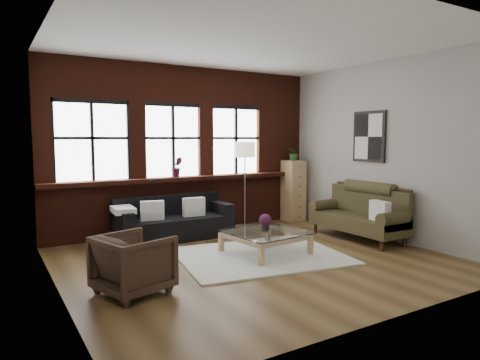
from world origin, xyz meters
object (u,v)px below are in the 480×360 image
drawer_chest (293,191)px  floor_lamp (245,182)px  dark_sofa (174,218)px  armchair (134,264)px  vintage_settee (358,212)px  coffee_table (265,243)px  vase (265,227)px

drawer_chest → floor_lamp: bearing=-171.9°
dark_sofa → armchair: size_ratio=2.67×
vintage_settee → armchair: bearing=-172.3°
armchair → coffee_table: armchair is taller
drawer_chest → vase: bearing=-136.8°
dark_sofa → floor_lamp: bearing=2.2°
dark_sofa → vase: dark_sofa is taller
coffee_table → armchair: bearing=-165.1°
vintage_settee → coffee_table: 2.02m
dark_sofa → vintage_settee: (2.82, -1.76, 0.12)m
dark_sofa → vase: 1.91m
dark_sofa → vase: (0.82, -1.73, 0.05)m
vase → vintage_settee: bearing=-1.0°
vase → drawer_chest: bearing=43.2°
dark_sofa → floor_lamp: size_ratio=1.10×
dark_sofa → vintage_settee: 3.32m
dark_sofa → drawer_chest: drawer_chest is taller
vintage_settee → vase: 2.00m
armchair → floor_lamp: size_ratio=0.41×
vintage_settee → vase: size_ratio=13.68×
vintage_settee → drawer_chest: (0.12, 2.02, 0.17)m
armchair → vintage_settee: bearing=-99.1°
armchair → drawer_chest: drawer_chest is taller
armchair → drawer_chest: (4.41, 2.60, 0.31)m
dark_sofa → floor_lamp: (1.55, 0.06, 0.57)m
dark_sofa → drawer_chest: 2.96m
coffee_table → vase: vase is taller
dark_sofa → drawer_chest: size_ratio=1.56×
armchair → drawer_chest: size_ratio=0.58×
coffee_table → floor_lamp: (0.73, 1.79, 0.77)m
dark_sofa → armchair: dark_sofa is taller
armchair → vase: armchair is taller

